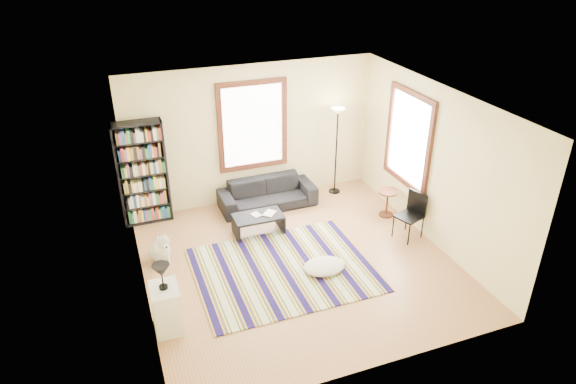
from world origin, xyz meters
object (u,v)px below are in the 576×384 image
object	(u,v)px
floor_cushion	(324,266)
floor_lamp	(336,152)
white_cabinet	(166,308)
sofa	(267,194)
folding_chair	(409,217)
dog	(159,246)
bookshelf	(142,173)
coffee_table	(258,224)
side_table	(387,203)

from	to	relation	value
floor_cushion	floor_lamp	size ratio (longest dim) A/B	0.38
floor_cushion	white_cabinet	size ratio (longest dim) A/B	1.01
sofa	white_cabinet	size ratio (longest dim) A/B	2.75
folding_chair	dog	world-z (taller)	folding_chair
bookshelf	coffee_table	xyz separation A→B (m)	(1.85, -1.17, -0.82)
folding_chair	white_cabinet	xyz separation A→B (m)	(-4.45, -0.89, -0.08)
floor_cushion	bookshelf	bearing A→B (deg)	133.00
white_cabinet	dog	distance (m)	1.74
side_table	floor_cushion	bearing A→B (deg)	-146.53
sofa	floor_lamp	size ratio (longest dim) A/B	1.04
dog	bookshelf	bearing A→B (deg)	76.55
sofa	floor_cushion	world-z (taller)	sofa
bookshelf	folding_chair	bearing A→B (deg)	-27.57
folding_chair	coffee_table	bearing A→B (deg)	136.95
sofa	folding_chair	xyz separation A→B (m)	(2.01, -2.00, 0.15)
bookshelf	side_table	size ratio (longest dim) A/B	3.70
coffee_table	floor_cushion	xyz separation A→B (m)	(0.65, -1.52, -0.09)
coffee_table	floor_cushion	distance (m)	1.66
side_table	white_cabinet	size ratio (longest dim) A/B	0.77
bookshelf	coffee_table	world-z (taller)	bookshelf
coffee_table	side_table	distance (m)	2.56
folding_chair	dog	size ratio (longest dim) A/B	1.53
dog	white_cabinet	bearing A→B (deg)	-109.14
bookshelf	floor_cushion	world-z (taller)	bookshelf
sofa	floor_cushion	size ratio (longest dim) A/B	2.73
coffee_table	bookshelf	bearing A→B (deg)	147.77
floor_cushion	dog	xyz separation A→B (m)	(-2.48, 1.26, 0.19)
folding_chair	white_cabinet	world-z (taller)	folding_chair
floor_cushion	white_cabinet	bearing A→B (deg)	-169.81
floor_lamp	floor_cushion	bearing A→B (deg)	-118.43
coffee_table	folding_chair	world-z (taller)	folding_chair
side_table	dog	distance (m)	4.36
coffee_table	folding_chair	distance (m)	2.73
side_table	floor_lamp	bearing A→B (deg)	112.41
dog	coffee_table	bearing A→B (deg)	-6.46
white_cabinet	dog	world-z (taller)	white_cabinet
floor_lamp	folding_chair	bearing A→B (deg)	-77.27
floor_lamp	dog	size ratio (longest dim) A/B	3.31
floor_cushion	dog	world-z (taller)	dog
coffee_table	white_cabinet	bearing A→B (deg)	-134.58
sofa	floor_cushion	distance (m)	2.43
floor_lamp	dog	world-z (taller)	floor_lamp
floor_lamp	dog	bearing A→B (deg)	-161.87
floor_cushion	side_table	xyz separation A→B (m)	(1.89, 1.25, 0.18)
floor_cushion	side_table	distance (m)	2.27
bookshelf	white_cabinet	size ratio (longest dim) A/B	2.86
dog	side_table	bearing A→B (deg)	-14.74
dog	sofa	bearing A→B (deg)	12.12
coffee_table	dog	world-z (taller)	dog
sofa	white_cabinet	distance (m)	3.78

